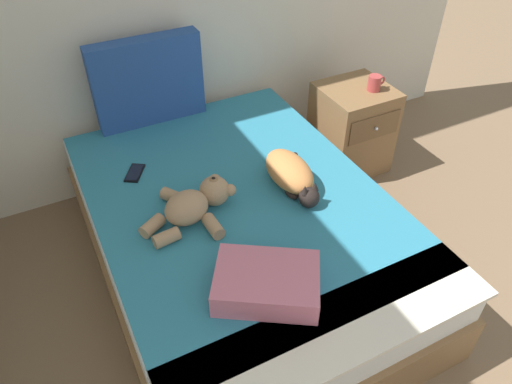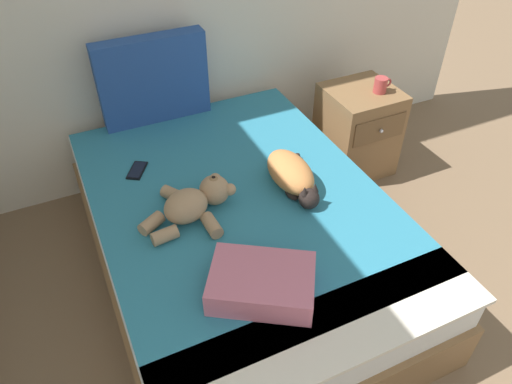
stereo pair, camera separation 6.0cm
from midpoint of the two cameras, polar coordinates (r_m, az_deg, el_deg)
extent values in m
plane|color=#7A6047|center=(2.41, 19.59, -20.09)|extent=(9.74, 9.74, 0.00)
cube|color=olive|center=(2.55, -1.05, -6.95)|extent=(1.38, 1.93, 0.28)
cube|color=white|center=(2.38, -1.12, -3.05)|extent=(1.34, 1.87, 0.20)
cube|color=teal|center=(2.35, -1.73, -0.22)|extent=(1.33, 1.74, 0.02)
cube|color=silver|center=(1.85, 9.63, -16.24)|extent=(1.33, 0.31, 0.02)
cube|color=#264C99|center=(2.84, -11.52, 12.95)|extent=(0.62, 0.11, 0.50)
ellipsoid|color=#D18447|center=(2.36, 4.82, 2.41)|extent=(0.19, 0.34, 0.15)
sphere|color=black|center=(2.25, 7.09, -0.80)|extent=(0.10, 0.10, 0.10)
cone|color=black|center=(2.22, 7.82, 0.52)|extent=(0.04, 0.04, 0.04)
cone|color=black|center=(2.20, 6.59, 0.14)|extent=(0.04, 0.04, 0.04)
cylinder|color=black|center=(2.51, 5.87, 3.28)|extent=(0.09, 0.16, 0.03)
ellipsoid|color=black|center=(2.31, 5.03, -0.16)|extent=(0.06, 0.10, 0.04)
ellipsoid|color=tan|center=(2.18, -7.56, -1.68)|extent=(0.25, 0.23, 0.14)
sphere|color=tan|center=(2.25, -4.21, 0.24)|extent=(0.14, 0.14, 0.14)
sphere|color=#8E6B49|center=(2.22, -4.27, 1.20)|extent=(0.06, 0.06, 0.06)
sphere|color=black|center=(2.20, -4.30, 1.70)|extent=(0.02, 0.02, 0.02)
sphere|color=tan|center=(2.30, -4.12, 1.55)|extent=(0.06, 0.06, 0.06)
sphere|color=tan|center=(2.24, -2.35, 0.30)|extent=(0.06, 0.06, 0.06)
cylinder|color=tan|center=(2.31, -8.98, -0.36)|extent=(0.12, 0.14, 0.06)
cylinder|color=tan|center=(2.18, -11.57, -3.68)|extent=(0.13, 0.11, 0.06)
cylinder|color=tan|center=(2.13, -4.48, -3.98)|extent=(0.07, 0.13, 0.06)
cylinder|color=tan|center=(2.11, -10.00, -5.12)|extent=(0.12, 0.07, 0.06)
cube|color=black|center=(2.54, -13.31, 2.51)|extent=(0.14, 0.16, 0.01)
cube|color=black|center=(2.54, -13.33, 2.61)|extent=(0.12, 0.14, 0.00)
cube|color=#D1728C|center=(1.88, 1.63, -10.79)|extent=(0.49, 0.45, 0.11)
cube|color=olive|center=(3.25, 12.44, 7.21)|extent=(0.43, 0.42, 0.58)
cube|color=brown|center=(3.04, 15.08, 7.16)|extent=(0.37, 0.01, 0.16)
sphere|color=#B2B2B7|center=(3.03, 15.26, 7.01)|extent=(0.02, 0.02, 0.02)
cylinder|color=#B23F3F|center=(3.09, 15.16, 12.19)|extent=(0.08, 0.08, 0.09)
torus|color=#B23F3F|center=(3.12, 15.94, 12.41)|extent=(0.06, 0.01, 0.06)
camera|label=1|loc=(0.03, -89.24, 0.64)|focal=33.60mm
camera|label=2|loc=(0.03, 90.76, -0.64)|focal=33.60mm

